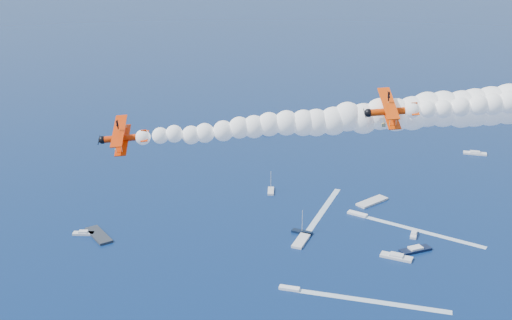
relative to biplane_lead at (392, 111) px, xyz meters
The scene contains 5 objects.
biplane_lead is the anchor object (origin of this frame).
biplane_trail 43.31m from the biplane_lead, 148.39° to the right, with size 8.12×9.11×5.49m, color red, non-canonical shape.
smoke_trail_trail 8.42m from the biplane_lead, 168.43° to the right, with size 59.54×45.34×12.53m, color white, non-canonical shape.
spectator_boats 105.89m from the biplane_lead, 108.43° to the left, with size 223.40×166.96×0.70m.
boat_wakes 95.87m from the biplane_lead, 113.57° to the left, with size 59.76×67.12×0.04m.
Camera 1 is at (51.25, -73.68, 89.92)m, focal length 45.67 mm.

